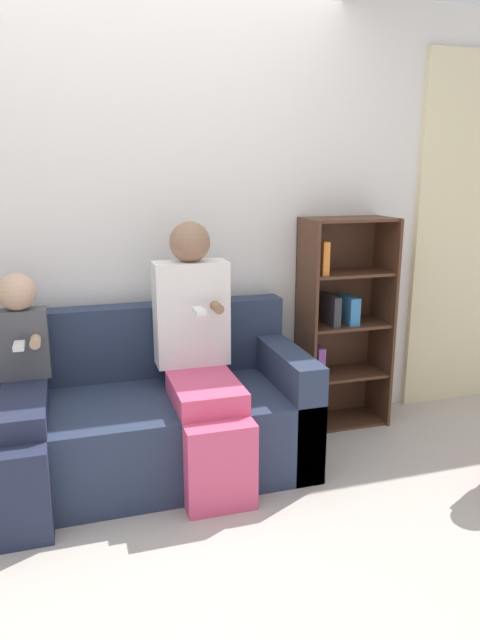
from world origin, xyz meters
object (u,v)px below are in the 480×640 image
Objects in this scene: adult_seated at (200,349)px; child_seated at (22,393)px; bookshelf at (339,320)px; couch at (108,424)px.

adult_seated reaches higher than child_seated.
bookshelf reaches higher than child_seated.
adult_seated is at bearing -159.71° from bookshelf.
couch is 1.59× the size of adult_seated.
adult_seated reaches higher than couch.
couch is at bearing -169.13° from bookshelf.
couch is 1.61× the size of bookshelf.
couch is 0.49m from child_seated.
child_seated is (-0.39, -0.13, 0.27)m from couch.
child_seated reaches higher than couch.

